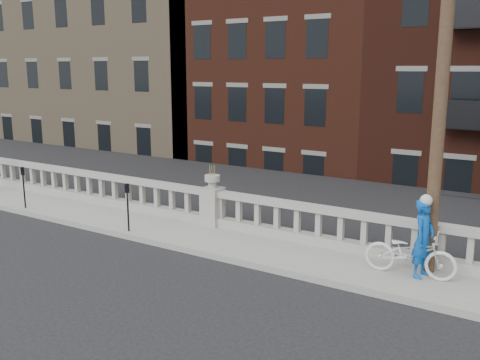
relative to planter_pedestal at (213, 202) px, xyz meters
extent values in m
plane|color=black|center=(0.00, -3.95, -0.83)|extent=(120.00, 120.00, 0.00)
cube|color=gray|center=(0.00, -0.95, -0.76)|extent=(32.00, 2.20, 0.15)
cube|color=gray|center=(0.00, 0.00, -0.56)|extent=(28.00, 0.34, 0.25)
cube|color=gray|center=(0.00, 0.00, 0.27)|extent=(28.00, 0.34, 0.16)
cube|color=gray|center=(0.00, 0.00, -0.13)|extent=(0.55, 0.55, 1.10)
cylinder|color=gray|center=(0.00, 0.00, 0.52)|extent=(0.24, 0.24, 0.20)
cylinder|color=gray|center=(0.00, 0.00, 0.70)|extent=(0.44, 0.44, 0.18)
cube|color=#605E59|center=(0.00, 0.35, -3.26)|extent=(36.00, 0.50, 5.15)
cube|color=black|center=(0.00, 22.00, -6.08)|extent=(80.00, 44.00, 0.50)
cube|color=#595651|center=(-2.00, 4.50, -3.83)|extent=(16.00, 7.00, 4.00)
cube|color=#8B765A|center=(-17.00, 17.00, 4.17)|extent=(18.00, 16.00, 20.00)
cube|color=#491F14|center=(-4.00, 16.00, 1.17)|extent=(10.00, 14.00, 14.00)
cylinder|color=#422D1E|center=(6.20, -0.35, 4.32)|extent=(0.28, 0.28, 10.00)
cylinder|color=black|center=(-6.22, -1.80, -0.13)|extent=(0.05, 0.05, 1.10)
cube|color=black|center=(-6.22, -1.80, 0.55)|extent=(0.10, 0.08, 0.26)
cube|color=black|center=(-6.22, -1.85, 0.59)|extent=(0.06, 0.01, 0.08)
cylinder|color=black|center=(-1.60, -1.80, -0.13)|extent=(0.05, 0.05, 1.10)
cube|color=black|center=(-1.60, -1.80, 0.55)|extent=(0.10, 0.08, 0.26)
cube|color=black|center=(-1.60, -1.85, 0.59)|extent=(0.06, 0.01, 0.08)
imported|color=white|center=(5.91, -0.84, -0.16)|extent=(2.01, 0.84, 1.03)
imported|color=#0C51B4|center=(6.15, -0.76, 0.19)|extent=(0.51, 0.69, 1.74)
camera|label=1|loc=(8.78, -12.19, 3.80)|focal=40.00mm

